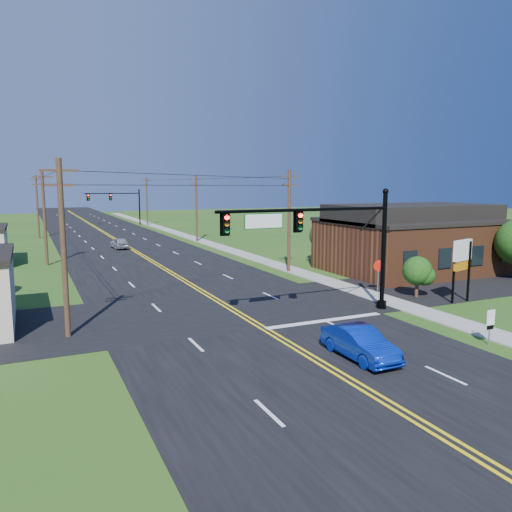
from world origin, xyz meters
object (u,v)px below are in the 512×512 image
signal_mast_far (116,201)px  blue_car (360,344)px  route_sign (490,321)px  stop_sign (379,269)px  signal_mast_main (322,236)px

signal_mast_far → blue_car: signal_mast_far is taller
blue_car → route_sign: bearing=-8.3°
stop_sign → route_sign: bearing=-87.5°
signal_mast_far → route_sign: 80.09m
blue_car → stop_sign: bearing=48.4°
signal_mast_main → signal_mast_far: (0.10, 72.00, -0.20)m
blue_car → route_sign: route_sign is taller
signal_mast_far → route_sign: signal_mast_far is taller
stop_sign → signal_mast_main: bearing=-136.2°
signal_mast_far → route_sign: (4.54, -79.89, -3.37)m
route_sign → stop_sign: size_ratio=0.85×
signal_mast_far → stop_sign: 68.47m
signal_mast_main → signal_mast_far: same height
signal_mast_main → signal_mast_far: size_ratio=1.03×
signal_mast_main → blue_car: 8.30m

